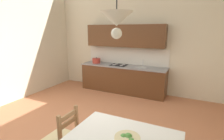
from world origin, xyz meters
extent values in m
cube|color=#B7704C|center=(0.00, 0.00, -0.05)|extent=(6.15, 6.28, 0.10)
cube|color=beige|center=(0.00, 2.90, 2.08)|extent=(6.15, 0.12, 4.16)
cube|color=#56331C|center=(-0.24, 2.53, 0.43)|extent=(2.82, 0.60, 0.86)
cube|color=gray|center=(-0.24, 2.52, 0.88)|extent=(2.85, 0.63, 0.04)
cube|color=silver|center=(-0.24, 2.83, 1.18)|extent=(2.82, 0.01, 0.55)
cube|color=#56331C|center=(-0.24, 2.66, 1.85)|extent=(2.60, 0.34, 0.70)
cube|color=black|center=(-0.24, 2.26, 0.04)|extent=(2.78, 0.02, 0.09)
cylinder|color=silver|center=(0.39, 2.53, 0.90)|extent=(0.34, 0.34, 0.02)
cylinder|color=silver|center=(0.39, 2.67, 1.01)|extent=(0.02, 0.02, 0.22)
cube|color=black|center=(-0.38, 2.53, 0.91)|extent=(0.52, 0.42, 0.01)
cylinder|color=silver|center=(-0.51, 2.43, 0.92)|extent=(0.11, 0.11, 0.01)
cylinder|color=silver|center=(-0.25, 2.43, 0.92)|extent=(0.11, 0.11, 0.01)
cylinder|color=silver|center=(-0.51, 2.63, 0.92)|extent=(0.11, 0.11, 0.01)
cylinder|color=silver|center=(-0.25, 2.63, 0.92)|extent=(0.11, 0.11, 0.01)
cylinder|color=#B2382D|center=(-1.23, 2.51, 0.98)|extent=(0.28, 0.28, 0.15)
cylinder|color=#B2382D|center=(-1.23, 2.51, 1.06)|extent=(0.29, 0.29, 0.02)
sphere|color=black|center=(-1.23, 2.51, 1.08)|extent=(0.04, 0.04, 0.04)
cube|color=brown|center=(0.60, -0.53, 0.36)|extent=(0.07, 0.07, 0.73)
cube|color=white|center=(1.19, -0.94, 0.75)|extent=(1.36, 1.03, 0.00)
cube|color=white|center=(1.19, -0.43, 0.69)|extent=(1.35, 0.02, 0.12)
cube|color=white|center=(0.51, -0.95, 0.69)|extent=(0.01, 1.02, 0.12)
cube|color=#D1BC89|center=(0.15, -0.88, 0.43)|extent=(0.43, 0.43, 0.04)
cube|color=#A3754C|center=(0.33, -0.70, 0.46)|extent=(0.04, 0.04, 0.93)
cube|color=#A3754C|center=(0.33, -0.88, 0.84)|extent=(0.03, 0.32, 0.07)
cube|color=#A3754C|center=(0.33, -0.88, 0.74)|extent=(0.03, 0.32, 0.07)
cylinder|color=beige|center=(1.28, -0.99, 0.81)|extent=(0.30, 0.30, 0.07)
sphere|color=#4C8E3D|center=(1.23, -0.98, 0.82)|extent=(0.09, 0.09, 0.09)
sphere|color=#4C8E3D|center=(1.28, -0.96, 0.83)|extent=(0.10, 0.10, 0.10)
cone|color=silver|center=(1.17, -1.06, 2.15)|extent=(0.32, 0.32, 0.14)
sphere|color=white|center=(1.17, -1.06, 2.01)|extent=(0.11, 0.11, 0.11)
camera|label=1|loc=(1.89, -2.66, 2.05)|focal=28.06mm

